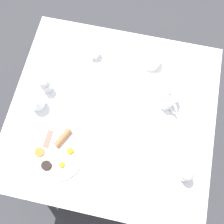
# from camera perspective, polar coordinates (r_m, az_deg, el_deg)

# --- Properties ---
(ground_plane) EXTENTS (8.00, 8.00, 0.00)m
(ground_plane) POSITION_cam_1_polar(r_m,az_deg,el_deg) (2.05, 0.00, -6.91)
(ground_plane) COLOR #333338
(table) EXTENTS (0.96, 1.02, 0.77)m
(table) POSITION_cam_1_polar(r_m,az_deg,el_deg) (1.38, 0.00, -1.27)
(table) COLOR silver
(table) RESTS_ON ground_plane
(breakfast_plate) EXTENTS (0.28, 0.28, 0.04)m
(breakfast_plate) POSITION_cam_1_polar(r_m,az_deg,el_deg) (1.27, -12.03, -8.39)
(breakfast_plate) COLOR white
(breakfast_plate) RESTS_ON table
(teapot_near) EXTENTS (0.16, 0.13, 0.12)m
(teapot_near) POSITION_cam_1_polar(r_m,az_deg,el_deg) (1.31, 11.96, 3.11)
(teapot_near) COLOR white
(teapot_near) RESTS_ON table
(teacup_with_saucer_left) EXTENTS (0.16, 0.16, 0.06)m
(teacup_with_saucer_left) POSITION_cam_1_polar(r_m,az_deg,el_deg) (1.40, 8.63, 10.76)
(teacup_with_saucer_left) COLOR white
(teacup_with_saucer_left) RESTS_ON table
(water_glass_tall) EXTENTS (0.08, 0.08, 0.09)m
(water_glass_tall) POSITION_cam_1_polar(r_m,az_deg,el_deg) (1.33, -16.24, 2.33)
(water_glass_tall) COLOR white
(water_glass_tall) RESTS_ON table
(creamer_jug) EXTENTS (0.08, 0.06, 0.06)m
(creamer_jug) POSITION_cam_1_polar(r_m,az_deg,el_deg) (1.42, -3.98, 12.82)
(creamer_jug) COLOR white
(creamer_jug) RESTS_ON table
(pepper_grinder) EXTENTS (0.05, 0.05, 0.11)m
(pepper_grinder) POSITION_cam_1_polar(r_m,az_deg,el_deg) (1.23, 15.88, -13.10)
(pepper_grinder) COLOR #BCBCC1
(pepper_grinder) RESTS_ON table
(salt_grinder) EXTENTS (0.05, 0.05, 0.11)m
(salt_grinder) POSITION_cam_1_polar(r_m,az_deg,el_deg) (1.34, -14.37, 5.79)
(salt_grinder) COLOR #BCBCC1
(salt_grinder) RESTS_ON table
(napkin_folded) EXTENTS (0.16, 0.13, 0.01)m
(napkin_folded) POSITION_cam_1_polar(r_m,az_deg,el_deg) (1.25, 7.87, -15.68)
(napkin_folded) COLOR white
(napkin_folded) RESTS_ON table
(fork_by_plate) EXTENTS (0.18, 0.02, 0.00)m
(fork_by_plate) POSITION_cam_1_polar(r_m,az_deg,el_deg) (1.34, -5.89, 3.84)
(fork_by_plate) COLOR silver
(fork_by_plate) RESTS_ON table
(knife_by_plate) EXTENTS (0.07, 0.22, 0.00)m
(knife_by_plate) POSITION_cam_1_polar(r_m,az_deg,el_deg) (1.27, 1.02, -4.79)
(knife_by_plate) COLOR silver
(knife_by_plate) RESTS_ON table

